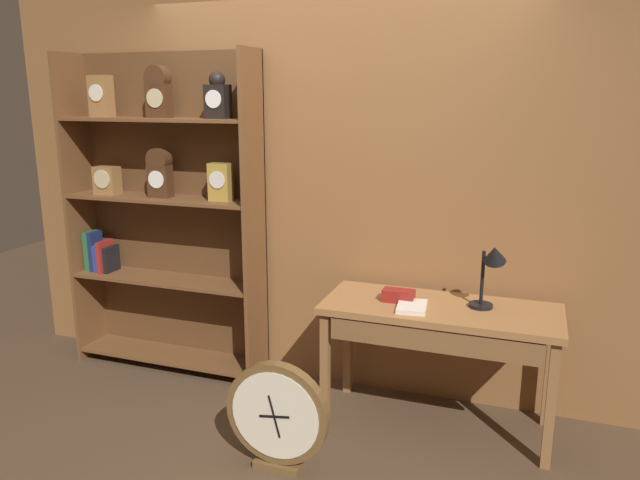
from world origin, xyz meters
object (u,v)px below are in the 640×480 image
(workbench, at_px, (439,323))
(bookshelf, at_px, (163,210))
(toolbox_small, at_px, (399,296))
(open_repair_manual, at_px, (412,307))
(round_clock_large, at_px, (277,416))
(desk_lamp, at_px, (491,266))

(workbench, bearing_deg, bookshelf, 173.51)
(bookshelf, distance_m, workbench, 2.02)
(toolbox_small, bearing_deg, open_repair_manual, -43.27)
(toolbox_small, xyz_separation_m, round_clock_large, (-0.47, -0.70, -0.48))
(desk_lamp, height_order, round_clock_large, desk_lamp)
(workbench, bearing_deg, open_repair_manual, -152.97)
(workbench, xyz_separation_m, toolbox_small, (-0.24, 0.02, 0.13))
(desk_lamp, height_order, toolbox_small, desk_lamp)
(open_repair_manual, xyz_separation_m, round_clock_large, (-0.56, -0.61, -0.46))
(bookshelf, xyz_separation_m, workbench, (1.95, -0.22, -0.49))
(open_repair_manual, height_order, round_clock_large, open_repair_manual)
(desk_lamp, relative_size, toolbox_small, 2.18)
(bookshelf, distance_m, round_clock_large, 1.75)
(toolbox_small, bearing_deg, bookshelf, 173.19)
(bookshelf, relative_size, desk_lamp, 5.54)
(bookshelf, xyz_separation_m, round_clock_large, (1.24, -0.91, -0.84))
(workbench, height_order, toolbox_small, toolbox_small)
(open_repair_manual, bearing_deg, round_clock_large, -138.76)
(desk_lamp, distance_m, round_clock_large, 1.40)
(workbench, relative_size, desk_lamp, 3.36)
(round_clock_large, bearing_deg, toolbox_small, 56.52)
(bookshelf, height_order, desk_lamp, bookshelf)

